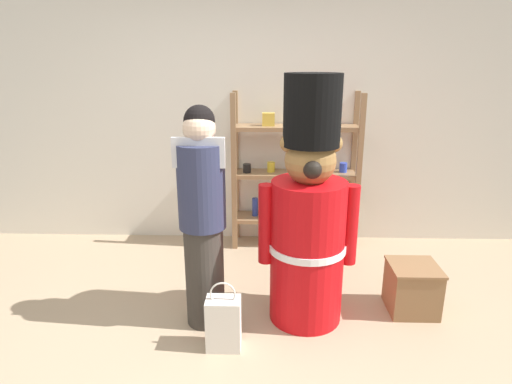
{
  "coord_description": "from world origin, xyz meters",
  "views": [
    {
      "loc": [
        0.19,
        -2.26,
        1.88
      ],
      "look_at": [
        0.11,
        0.57,
        1.0
      ],
      "focal_mm": 30.24,
      "sensor_mm": 36.0,
      "label": 1
    }
  ],
  "objects_px": {
    "teddy_bear_guard": "(308,221)",
    "shopping_bag": "(224,323)",
    "display_crate": "(412,288)",
    "merchandise_shelf": "(295,172)",
    "person_shopper": "(203,216)"
  },
  "relations": [
    {
      "from": "teddy_bear_guard",
      "to": "shopping_bag",
      "type": "bearing_deg",
      "value": -145.99
    },
    {
      "from": "shopping_bag",
      "to": "display_crate",
      "type": "relative_size",
      "value": 1.3
    },
    {
      "from": "merchandise_shelf",
      "to": "person_shopper",
      "type": "height_order",
      "value": "person_shopper"
    },
    {
      "from": "teddy_bear_guard",
      "to": "merchandise_shelf",
      "type": "bearing_deg",
      "value": 90.59
    },
    {
      "from": "merchandise_shelf",
      "to": "teddy_bear_guard",
      "type": "height_order",
      "value": "teddy_bear_guard"
    },
    {
      "from": "person_shopper",
      "to": "shopping_bag",
      "type": "bearing_deg",
      "value": -62.09
    },
    {
      "from": "teddy_bear_guard",
      "to": "shopping_bag",
      "type": "distance_m",
      "value": 0.91
    },
    {
      "from": "merchandise_shelf",
      "to": "display_crate",
      "type": "bearing_deg",
      "value": -56.2
    },
    {
      "from": "person_shopper",
      "to": "shopping_bag",
      "type": "distance_m",
      "value": 0.73
    },
    {
      "from": "shopping_bag",
      "to": "display_crate",
      "type": "xyz_separation_m",
      "value": [
        1.41,
        0.5,
        0.0
      ]
    },
    {
      "from": "person_shopper",
      "to": "display_crate",
      "type": "height_order",
      "value": "person_shopper"
    },
    {
      "from": "merchandise_shelf",
      "to": "person_shopper",
      "type": "xyz_separation_m",
      "value": [
        -0.73,
        -1.45,
        0.06
      ]
    },
    {
      "from": "person_shopper",
      "to": "shopping_bag",
      "type": "height_order",
      "value": "person_shopper"
    },
    {
      "from": "merchandise_shelf",
      "to": "display_crate",
      "type": "distance_m",
      "value": 1.63
    },
    {
      "from": "person_shopper",
      "to": "shopping_bag",
      "type": "relative_size",
      "value": 3.24
    }
  ]
}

